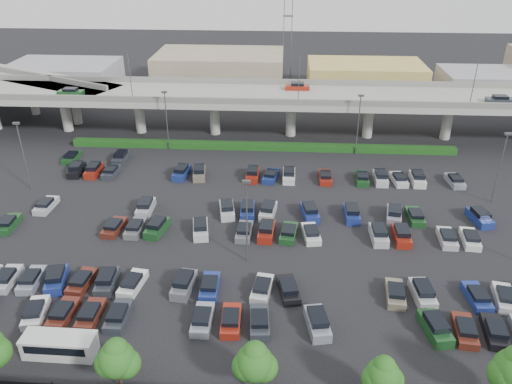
# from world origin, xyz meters

# --- Properties ---
(ground) EXTENTS (280.00, 280.00, 0.00)m
(ground) POSITION_xyz_m (0.00, 0.00, 0.00)
(ground) COLOR black
(overpass) EXTENTS (150.00, 13.00, 15.80)m
(overpass) POSITION_xyz_m (-0.22, 31.99, 6.97)
(overpass) COLOR gray
(overpass) RESTS_ON ground
(on_ramp) EXTENTS (50.93, 30.13, 8.80)m
(on_ramp) POSITION_xyz_m (-52.10, 43.05, 6.86)
(on_ramp) COLOR gray
(on_ramp) RESTS_ON ground
(hedge) EXTENTS (66.00, 1.60, 1.10)m
(hedge) POSITION_xyz_m (0.00, 25.00, 0.55)
(hedge) COLOR #144113
(hedge) RESTS_ON ground
(tree_row) EXTENTS (65.07, 3.66, 5.94)m
(tree_row) POSITION_xyz_m (0.70, -26.53, 3.52)
(tree_row) COLOR #332316
(tree_row) RESTS_ON ground
(shuttle_bus) EXTENTS (6.50, 2.32, 2.08)m
(shuttle_bus) POSITION_xyz_m (-15.52, -23.21, 1.13)
(shuttle_bus) COLOR silver
(shuttle_bus) RESTS_ON ground
(parked_cars) EXTENTS (63.09, 41.55, 1.67)m
(parked_cars) POSITION_xyz_m (-0.01, -3.59, 0.64)
(parked_cars) COLOR slate
(parked_cars) RESTS_ON ground
(light_poles) EXTENTS (66.90, 48.38, 10.30)m
(light_poles) POSITION_xyz_m (-4.13, 2.00, 6.24)
(light_poles) COLOR #4E4E53
(light_poles) RESTS_ON ground
(distant_buildings) EXTENTS (138.00, 24.00, 9.00)m
(distant_buildings) POSITION_xyz_m (12.38, 61.81, 3.74)
(distant_buildings) COLOR gray
(distant_buildings) RESTS_ON ground
(comm_tower) EXTENTS (2.40, 2.40, 30.00)m
(comm_tower) POSITION_xyz_m (4.00, 74.00, 15.61)
(comm_tower) COLOR #4E4E53
(comm_tower) RESTS_ON ground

